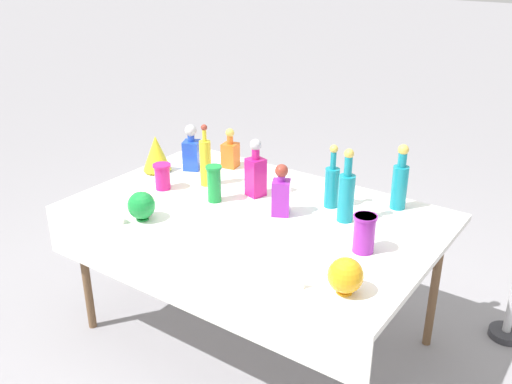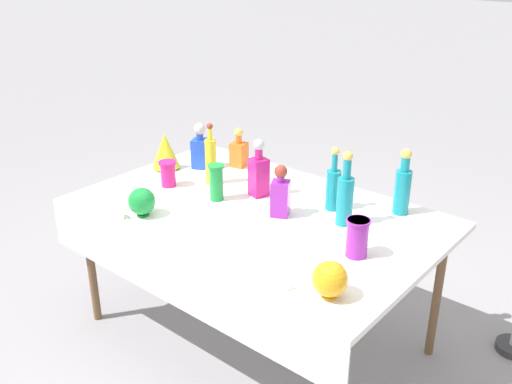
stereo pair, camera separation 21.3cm
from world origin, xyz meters
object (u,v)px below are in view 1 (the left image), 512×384
Objects in this scene: slender_vase_0 at (162,175)px; tall_bottle_2 at (346,193)px; slender_vase_2 at (364,232)px; round_bowl_1 at (141,205)px; fluted_vase_0 at (156,153)px; square_decanter_0 at (256,172)px; tall_bottle_3 at (332,184)px; tall_bottle_1 at (205,161)px; cardboard_box_behind_left at (324,233)px; square_decanter_1 at (281,193)px; slender_vase_1 at (214,182)px; tall_bottle_0 at (400,182)px; square_decanter_2 at (192,150)px; square_decanter_3 at (230,152)px; round_bowl_0 at (345,275)px.

tall_bottle_2 is at bearing 12.80° from slender_vase_0.
round_bowl_1 is (-1.00, -0.33, -0.02)m from slender_vase_2.
fluted_vase_0 is at bearing 127.58° from round_bowl_1.
tall_bottle_3 is at bearing 15.26° from square_decanter_0.
tall_bottle_1 is at bearing 170.26° from slender_vase_2.
slender_vase_2 is at bearing -55.27° from cardboard_box_behind_left.
slender_vase_1 is (-0.36, -0.07, -0.01)m from square_decanter_1.
tall_bottle_3 is at bearing 135.57° from slender_vase_2.
tall_bottle_1 is at bearing 1.54° from fluted_vase_0.
square_decanter_1 is at bearing 168.18° from slender_vase_2.
cardboard_box_behind_left is at bearing 85.30° from slender_vase_1.
square_decanter_0 is 1.44× the size of fluted_vase_0.
tall_bottle_0 is at bearing 42.17° from square_decanter_1.
square_decanter_1 is at bearing -74.58° from cardboard_box_behind_left.
square_decanter_2 is 1.59× the size of slender_vase_2.
square_decanter_1 is at bearing -15.42° from square_decanter_2.
tall_bottle_1 reaches higher than slender_vase_2.
square_decanter_0 is at bearing -157.25° from tall_bottle_0.
tall_bottle_0 is 1.74× the size of slender_vase_1.
round_bowl_1 reaches higher than slender_vase_0.
slender_vase_2 is at bearing 0.05° from slender_vase_0.
fluted_vase_0 is (-0.36, -0.01, -0.03)m from tall_bottle_1.
square_decanter_3 reaches higher than cardboard_box_behind_left.
slender_vase_1 is at bearing -164.12° from tall_bottle_2.
square_decanter_2 is 0.20m from fluted_vase_0.
tall_bottle_3 is 0.91m from slender_vase_0.
cardboard_box_behind_left is (-0.71, 0.60, -0.76)m from tall_bottle_0.
slender_vase_1 reaches higher than cardboard_box_behind_left.
square_decanter_0 is (0.30, 0.04, -0.01)m from tall_bottle_1.
tall_bottle_1 is 0.31m from square_decanter_0.
round_bowl_1 is (-0.80, -0.55, -0.07)m from tall_bottle_2.
square_decanter_3 is 0.43m from fluted_vase_0.
round_bowl_0 is (1.32, -0.64, -0.04)m from square_decanter_2.
slender_vase_2 is (0.33, -0.32, -0.03)m from tall_bottle_3.
slender_vase_1 reaches higher than slender_vase_0.
square_decanter_3 reaches higher than round_bowl_1.
square_decanter_2 reaches higher than fluted_vase_0.
slender_vase_2 is (1.24, -0.31, -0.03)m from square_decanter_2.
round_bowl_1 is (-0.28, -0.55, -0.06)m from square_decanter_0.
tall_bottle_3 is 0.94m from round_bowl_1.
tall_bottle_2 is 2.49× the size of round_bowl_0.
tall_bottle_1 is 1.11× the size of square_decanter_0.
square_decanter_2 is (-0.22, 0.13, -0.02)m from tall_bottle_1.
round_bowl_1 is (0.24, -0.64, -0.04)m from square_decanter_2.
square_decanter_2 reaches higher than slender_vase_0.
round_bowl_0 is (0.41, -0.66, -0.05)m from tall_bottle_3.
tall_bottle_2 is 1.18m from fluted_vase_0.
tall_bottle_0 is 0.73m from square_decanter_0.
round_bowl_1 is at bearing -52.42° from fluted_vase_0.
fluted_vase_0 is (-0.66, -0.05, -0.02)m from square_decanter_0.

